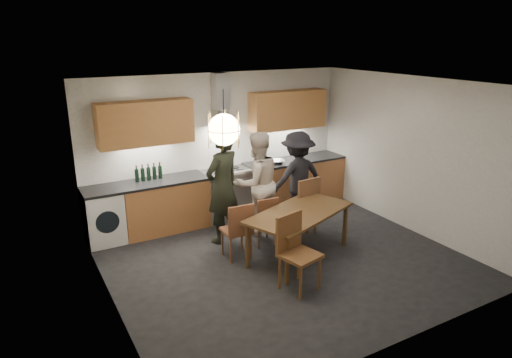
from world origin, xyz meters
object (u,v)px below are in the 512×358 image
chair_back_left (238,228)px  mixing_bowl (278,162)px  person_left (223,187)px  stock_pot (298,154)px  person_right (297,177)px  wine_bottles (149,172)px  person_mid (257,183)px  chair_front (295,247)px  dining_table (299,217)px

chair_back_left → mixing_bowl: bearing=-134.2°
person_left → stock_pot: 2.28m
person_left → person_right: person_left is taller
mixing_bowl → wine_bottles: 2.43m
person_mid → person_right: size_ratio=1.06×
wine_bottles → mixing_bowl: bearing=-4.2°
person_right → chair_back_left: bearing=26.9°
person_left → mixing_bowl: 1.73m
mixing_bowl → stock_pot: stock_pot is taller
chair_back_left → person_left: size_ratio=0.48×
chair_front → person_right: (1.32, 1.89, 0.24)m
stock_pot → person_mid: bearing=-147.6°
person_mid → chair_back_left: bearing=43.0°
mixing_bowl → chair_front: bearing=-117.3°
person_mid → chair_front: bearing=73.8°
chair_back_left → mixing_bowl: (1.62, 1.52, 0.42)m
dining_table → stock_pot: 2.43m
dining_table → chair_back_left: 0.92m
chair_front → dining_table: bearing=38.5°
person_left → wine_bottles: (-0.89, 0.99, 0.11)m
chair_back_left → person_right: person_right is taller
chair_front → wine_bottles: bearing=98.3°
dining_table → chair_front: (-0.55, -0.70, -0.06)m
chair_front → mixing_bowl: bearing=49.3°
dining_table → chair_front: 0.90m
chair_front → wine_bottles: wine_bottles is taller
person_mid → stock_pot: (1.44, 0.91, 0.11)m
person_mid → person_right: 0.89m
person_right → mixing_bowl: (0.01, 0.68, 0.11)m
chair_front → wine_bottles: 3.00m
person_left → person_right: bearing=163.5°
chair_back_left → stock_pot: size_ratio=3.92×
dining_table → mixing_bowl: size_ratio=7.08×
person_mid → wine_bottles: person_mid is taller
dining_table → wine_bottles: wine_bottles is taller
dining_table → person_left: bearing=104.1°
mixing_bowl → person_mid: bearing=-138.7°
person_right → stock_pot: size_ratio=7.21×
person_right → stock_pot: person_right is taller
chair_front → person_left: size_ratio=0.55×
chair_back_left → person_right: (1.61, 0.84, 0.31)m
person_left → person_mid: 0.64m
mixing_bowl → stock_pot: 0.56m
person_left → person_right: (1.52, 0.13, -0.11)m
person_right → stock_pot: bearing=-125.1°
chair_front → mixing_bowl: (1.33, 2.58, 0.35)m
stock_pot → person_left: bearing=-155.6°
person_left → person_mid: person_left is taller
mixing_bowl → wine_bottles: bearing=175.8°
person_left → person_right: 1.53m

